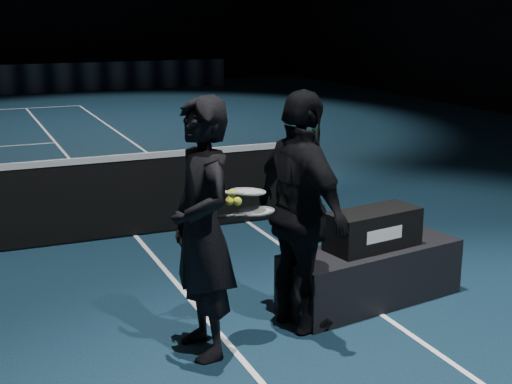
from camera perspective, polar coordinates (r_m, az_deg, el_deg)
net_post_right at (r=8.86m, az=4.74°, el=1.65°), size 0.10×0.10×1.10m
player_bench at (r=6.33m, az=9.19°, el=-6.53°), size 1.73×0.82×0.50m
racket_bag at (r=6.20m, az=9.34°, el=-2.93°), size 0.88×0.49×0.33m
bag_signature at (r=6.05m, az=10.25°, el=-3.39°), size 0.38×0.07×0.11m
player_a at (r=5.14m, az=-4.33°, el=-2.97°), size 0.50×0.73×1.91m
player_b at (r=5.54m, az=3.64°, el=-1.69°), size 0.61×1.17×1.91m
racket_lower at (r=5.32m, az=0.04°, el=-1.55°), size 0.70×0.29×0.03m
racket_upper at (r=5.29m, az=-0.64°, el=0.03°), size 0.71×0.34×0.10m
tennis_balls at (r=5.20m, az=-1.85°, el=-0.55°), size 0.12×0.10×0.12m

